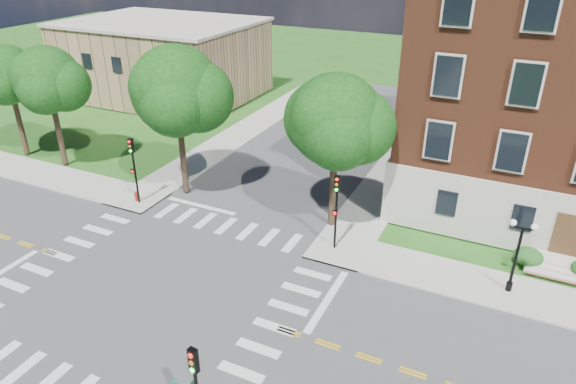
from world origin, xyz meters
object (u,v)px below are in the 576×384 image
at_px(traffic_signal_nw, 133,163).
at_px(twin_lamp_west, 517,252).
at_px(fire_hydrant, 137,196).
at_px(traffic_signal_ne, 336,203).

bearing_deg(traffic_signal_nw, twin_lamp_west, 1.48).
bearing_deg(fire_hydrant, twin_lamp_west, 1.10).
distance_m(traffic_signal_ne, traffic_signal_nw, 14.55).
relative_size(traffic_signal_ne, twin_lamp_west, 1.13).
distance_m(traffic_signal_ne, twin_lamp_west, 9.91).
xyz_separation_m(traffic_signal_ne, fire_hydrant, (-14.83, -0.35, -2.72)).
xyz_separation_m(traffic_signal_nw, fire_hydrant, (-0.29, 0.16, -2.72)).
relative_size(traffic_signal_ne, traffic_signal_nw, 1.00).
height_order(traffic_signal_nw, fire_hydrant, traffic_signal_nw).
bearing_deg(twin_lamp_west, fire_hydrant, -178.90).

